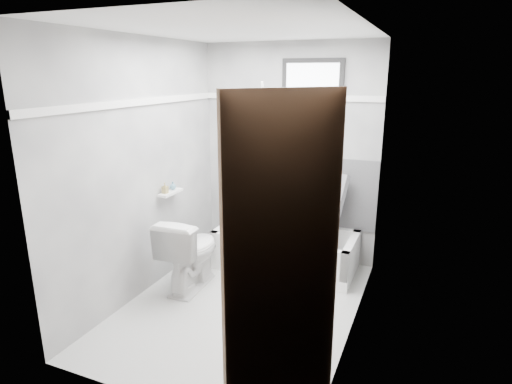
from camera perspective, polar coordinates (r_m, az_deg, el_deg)
The scene contains 19 objects.
floor at distance 4.09m, azimuth -1.96°, elevation -14.89°, with size 2.60×2.60×0.00m, color silver.
ceiling at distance 3.54m, azimuth -2.34°, elevation 20.90°, with size 2.60×2.60×0.00m, color silver.
wall_back at distance 4.81m, azimuth 4.38°, elevation 5.11°, with size 2.00×0.02×2.40m, color slate.
wall_front at distance 2.56m, azimuth -14.46°, elevation -4.88°, with size 2.00×0.02×2.40m, color slate.
wall_left at distance 4.14m, azimuth -14.83°, elevation 2.90°, with size 0.02×2.60×2.40m, color slate.
wall_right at distance 3.35m, azimuth 13.62°, elevation 0.03°, with size 0.02×2.60×2.40m, color slate.
bathtub at distance 4.73m, azimuth 3.95°, elevation -7.63°, with size 1.50×0.70×0.42m, color white, non-canonical shape.
office_chair at distance 4.57m, azimuth 7.11°, elevation -3.37°, with size 0.55×0.55×0.95m, color slate, non-canonical shape.
toilet at distance 4.30m, azimuth -8.76°, elevation -7.92°, with size 0.42×0.75×0.74m, color white.
door at distance 2.25m, azimuth 7.22°, elevation -13.02°, with size 0.78×0.78×2.00m, color brown, non-canonical shape.
window at distance 4.64m, azimuth 7.57°, elevation 14.83°, with size 0.66×0.04×0.40m, color black, non-canonical shape.
backerboard at distance 4.82m, azimuth 7.07°, elevation 0.18°, with size 1.50×0.02×0.78m, color #4C4C4F.
trim_back at distance 4.73m, azimuth 4.49°, elevation 12.50°, with size 2.00×0.02×0.06m, color white.
trim_left at distance 4.04m, azimuth -15.30°, elevation 11.48°, with size 0.02×2.60×0.06m, color white.
pole at distance 4.66m, azimuth 1.98°, elevation 2.92°, with size 0.02×0.02×1.95m, color white.
shelf at distance 4.42m, azimuth -11.31°, elevation -0.08°, with size 0.10×0.32×0.03m, color white.
soap_bottle_a at distance 4.35m, azimuth -12.05°, elevation 0.51°, with size 0.05×0.05×0.11m, color olive.
soap_bottle_b at distance 4.46m, azimuth -11.03°, elevation 0.87°, with size 0.06×0.06×0.08m, color teal.
faucet at distance 5.01m, azimuth 1.95°, elevation -2.10°, with size 0.26×0.10×0.16m, color silver, non-canonical shape.
Camera 1 is at (1.48, -3.19, 2.07)m, focal length 30.00 mm.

